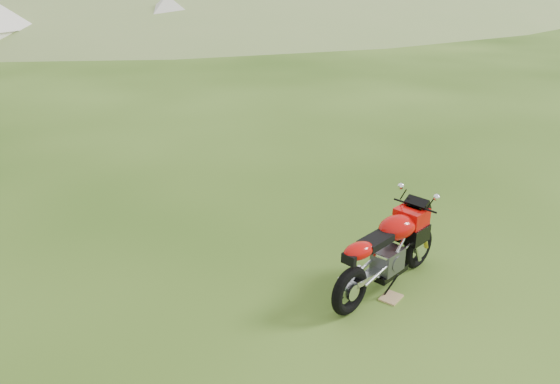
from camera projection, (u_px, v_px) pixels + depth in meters
ground at (291, 278)px, 6.43m from camera, size 120.00×120.00×0.00m
hillside at (230, 4)px, 49.20m from camera, size 80.00×64.00×8.00m
hedgerow at (230, 4)px, 49.20m from camera, size 36.00×1.20×8.60m
sport_motorcycle at (388, 246)px, 6.04m from camera, size 1.83×0.72×1.07m
plywood_board at (391, 298)px, 6.04m from camera, size 0.29×0.25×0.02m
tent_right at (169, 17)px, 25.05m from camera, size 3.22×3.22×2.28m
caravan at (247, 10)px, 29.03m from camera, size 5.12×3.28×2.21m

